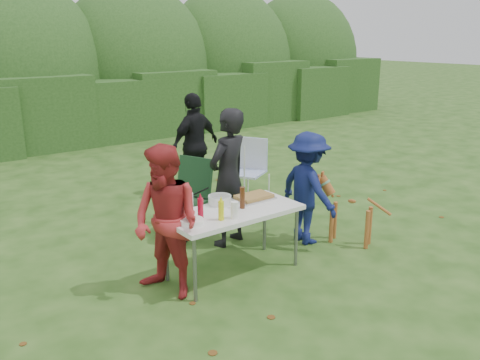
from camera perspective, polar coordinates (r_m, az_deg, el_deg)
ground at (r=5.76m, az=3.03°, el=-10.45°), size 80.00×80.00×0.00m
hedge_row at (r=12.49m, az=-21.51°, el=7.07°), size 22.00×1.40×1.70m
shrub_backdrop at (r=13.95m, az=-23.72°, el=10.79°), size 20.00×2.60×3.20m
folding_table at (r=5.51m, az=-0.75°, el=-3.92°), size 1.50×0.70×0.74m
person_cook at (r=6.26m, az=-1.33°, el=0.26°), size 0.72×0.57×1.73m
person_red_jacket at (r=5.08m, az=-8.24°, el=-4.74°), size 0.79×0.90×1.56m
person_black_puffy at (r=8.28m, az=-5.07°, el=3.97°), size 1.05×0.61×1.68m
child at (r=6.40m, az=7.63°, el=-0.93°), size 0.58×0.95×1.42m
dog at (r=6.53m, az=12.39°, el=-3.46°), size 0.73×0.96×0.85m
camping_chair at (r=6.73m, az=-6.15°, el=-1.92°), size 0.82×0.82×1.00m
lawn_chair at (r=8.03m, az=0.71°, el=1.10°), size 0.79×0.79×0.99m
food_tray at (r=5.84m, az=1.58°, el=-2.09°), size 0.45×0.30×0.02m
focaccia_bread at (r=5.83m, az=1.58°, el=-1.83°), size 0.40×0.26×0.04m
mustard_bottle at (r=5.17m, az=-2.13°, el=-3.46°), size 0.06×0.06×0.20m
ketchup_bottle at (r=5.22m, az=-4.46°, el=-3.22°), size 0.06×0.06×0.22m
beer_bottle at (r=5.51m, az=0.27°, el=-2.00°), size 0.06×0.06×0.24m
paper_towel_roll at (r=5.27m, az=-5.91°, el=-2.82°), size 0.12×0.12×0.26m
cup_stack at (r=5.22m, az=-0.62°, el=-3.40°), size 0.08×0.08×0.18m
pasta_bowl at (r=5.66m, az=-2.29°, el=-2.25°), size 0.26×0.26×0.10m
plate_stack at (r=5.12m, az=-5.44°, el=-4.66°), size 0.24×0.24×0.05m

